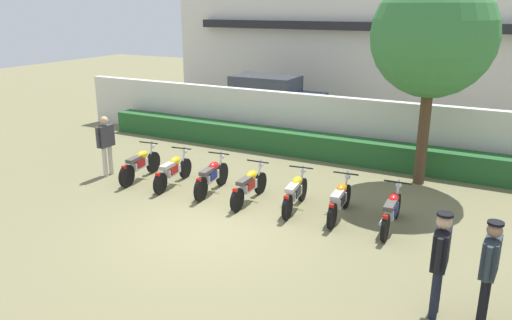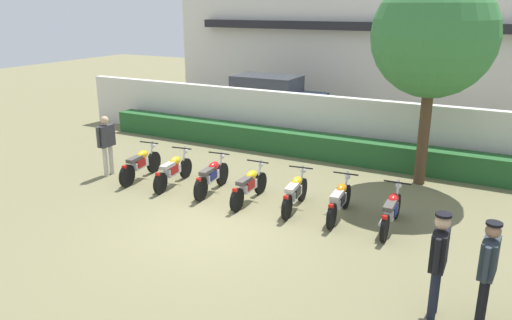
% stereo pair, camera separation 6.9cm
% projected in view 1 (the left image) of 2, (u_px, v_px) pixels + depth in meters
% --- Properties ---
extents(ground, '(60.00, 60.00, 0.00)m').
position_uv_depth(ground, '(210.00, 229.00, 10.97)').
color(ground, olive).
extents(building, '(20.83, 6.50, 7.25)m').
position_uv_depth(building, '(396.00, 28.00, 23.93)').
color(building, silver).
rests_on(building, ground).
extents(compound_wall, '(19.78, 0.30, 1.90)m').
position_uv_depth(compound_wall, '(321.00, 124.00, 16.47)').
color(compound_wall, silver).
rests_on(compound_wall, ground).
extents(hedge_row, '(15.83, 0.70, 0.76)m').
position_uv_depth(hedge_row, '(313.00, 145.00, 16.04)').
color(hedge_row, '#235628').
rests_on(hedge_row, ground).
extents(parked_car, '(4.50, 2.07, 1.89)m').
position_uv_depth(parked_car, '(269.00, 99.00, 20.95)').
color(parked_car, navy).
rests_on(parked_car, ground).
extents(tree_near_inspector, '(3.16, 3.16, 5.55)m').
position_uv_depth(tree_near_inspector, '(433.00, 36.00, 12.63)').
color(tree_near_inspector, '#4C3823').
rests_on(tree_near_inspector, ground).
extents(motorcycle_in_row_0, '(0.60, 1.93, 0.97)m').
position_uv_depth(motorcycle_in_row_0, '(140.00, 164.00, 13.93)').
color(motorcycle_in_row_0, black).
rests_on(motorcycle_in_row_0, ground).
extents(motorcycle_in_row_1, '(0.60, 1.91, 0.94)m').
position_uv_depth(motorcycle_in_row_1, '(173.00, 170.00, 13.46)').
color(motorcycle_in_row_1, black).
rests_on(motorcycle_in_row_1, ground).
extents(motorcycle_in_row_2, '(0.60, 1.87, 0.97)m').
position_uv_depth(motorcycle_in_row_2, '(212.00, 176.00, 12.95)').
color(motorcycle_in_row_2, black).
rests_on(motorcycle_in_row_2, ground).
extents(motorcycle_in_row_3, '(0.60, 1.86, 0.94)m').
position_uv_depth(motorcycle_in_row_3, '(249.00, 185.00, 12.33)').
color(motorcycle_in_row_3, black).
rests_on(motorcycle_in_row_3, ground).
extents(motorcycle_in_row_4, '(0.60, 1.81, 0.95)m').
position_uv_depth(motorcycle_in_row_4, '(295.00, 192.00, 11.87)').
color(motorcycle_in_row_4, black).
rests_on(motorcycle_in_row_4, ground).
extents(motorcycle_in_row_5, '(0.60, 1.87, 0.95)m').
position_uv_depth(motorcycle_in_row_5, '(340.00, 200.00, 11.42)').
color(motorcycle_in_row_5, black).
rests_on(motorcycle_in_row_5, ground).
extents(motorcycle_in_row_6, '(0.60, 1.88, 0.95)m').
position_uv_depth(motorcycle_in_row_6, '(392.00, 210.00, 10.85)').
color(motorcycle_in_row_6, black).
rests_on(motorcycle_in_row_6, ground).
extents(inspector_person, '(0.23, 0.69, 1.73)m').
position_uv_depth(inspector_person, '(106.00, 140.00, 14.12)').
color(inspector_person, beige).
rests_on(inspector_person, ground).
extents(officer_0, '(0.24, 0.69, 1.75)m').
position_uv_depth(officer_0, '(440.00, 256.00, 7.62)').
color(officer_0, black).
rests_on(officer_0, ground).
extents(officer_1, '(0.26, 0.67, 1.70)m').
position_uv_depth(officer_1, '(489.00, 264.00, 7.45)').
color(officer_1, black).
rests_on(officer_1, ground).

